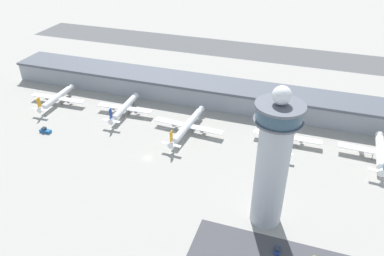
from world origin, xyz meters
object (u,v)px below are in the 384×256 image
object	(u,v)px
airplane_gate_bravo	(124,108)
airplane_gate_echo	(380,153)
airplane_gate_charlie	(187,126)
service_truck_catering	(271,187)
airplane_gate_delta	(287,137)
control_tower	(273,161)
service_truck_fuel	(45,131)
car_white_wagon	(277,250)
airplane_gate_alpha	(57,98)

from	to	relation	value
airplane_gate_bravo	airplane_gate_echo	bearing A→B (deg)	-0.55
airplane_gate_charlie	service_truck_catering	bearing A→B (deg)	-32.62
airplane_gate_bravo	service_truck_catering	size ratio (longest dim) A/B	4.64
service_truck_catering	airplane_gate_echo	bearing A→B (deg)	39.10
airplane_gate_delta	airplane_gate_echo	xyz separation A→B (m)	(45.92, -0.53, 0.45)
control_tower	service_truck_fuel	xyz separation A→B (m)	(-128.81, 27.47, -28.72)
car_white_wagon	airplane_gate_charlie	bearing A→B (deg)	131.10
control_tower	airplane_gate_bravo	xyz separation A→B (m)	(-95.83, 60.56, -25.25)
service_truck_fuel	airplane_gate_charlie	bearing A→B (deg)	18.66
airplane_gate_bravo	car_white_wagon	bearing A→B (deg)	-36.32
airplane_gate_echo	airplane_gate_delta	bearing A→B (deg)	179.34
airplane_gate_bravo	service_truck_catering	distance (m)	103.63
airplane_gate_charlie	service_truck_catering	size ratio (longest dim) A/B	5.67
airplane_gate_echo	car_white_wagon	world-z (taller)	airplane_gate_echo
control_tower	service_truck_catering	distance (m)	35.12
airplane_gate_bravo	airplane_gate_echo	distance (m)	143.54
control_tower	service_truck_fuel	distance (m)	134.80
car_white_wagon	control_tower	bearing A→B (deg)	115.21
service_truck_fuel	car_white_wagon	xyz separation A→B (m)	(135.93, -42.61, -0.46)
airplane_gate_charlie	service_truck_catering	distance (m)	61.80
airplane_gate_charlie	service_truck_catering	xyz separation A→B (m)	(51.97, -33.26, -3.54)
airplane_gate_delta	service_truck_fuel	xyz separation A→B (m)	(-130.59, -32.25, -3.28)
airplane_gate_bravo	service_truck_fuel	size ratio (longest dim) A/B	5.39
airplane_gate_delta	car_white_wagon	xyz separation A→B (m)	(5.34, -74.85, -3.74)
airplane_gate_alpha	control_tower	bearing A→B (deg)	-22.39
airplane_gate_bravo	airplane_gate_delta	size ratio (longest dim) A/B	1.00
service_truck_catering	control_tower	bearing A→B (deg)	-88.43
service_truck_catering	service_truck_fuel	world-z (taller)	service_truck_fuel
car_white_wagon	airplane_gate_echo	bearing A→B (deg)	61.37
airplane_gate_delta	service_truck_fuel	world-z (taller)	airplane_gate_delta
airplane_gate_alpha	airplane_gate_delta	world-z (taller)	airplane_gate_alpha
service_truck_catering	airplane_gate_delta	bearing A→B (deg)	86.64
airplane_gate_charlie	airplane_gate_delta	bearing A→B (deg)	6.81
service_truck_catering	airplane_gate_charlie	bearing A→B (deg)	147.38
service_truck_fuel	service_truck_catering	bearing A→B (deg)	-3.35
airplane_gate_echo	control_tower	bearing A→B (deg)	-128.87
control_tower	airplane_gate_delta	size ratio (longest dim) A/B	1.66
control_tower	car_white_wagon	distance (m)	33.63
airplane_gate_echo	car_white_wagon	size ratio (longest dim) A/B	9.63
airplane_gate_charlie	airplane_gate_delta	size ratio (longest dim) A/B	1.22
control_tower	airplane_gate_delta	xyz separation A→B (m)	(1.78, 59.72, -25.44)
control_tower	car_white_wagon	size ratio (longest dim) A/B	14.39
airplane_gate_bravo	airplane_gate_echo	size ratio (longest dim) A/B	0.90
airplane_gate_echo	service_truck_fuel	world-z (taller)	airplane_gate_echo
control_tower	airplane_gate_delta	bearing A→B (deg)	88.29
service_truck_fuel	car_white_wagon	world-z (taller)	service_truck_fuel
airplane_gate_alpha	airplane_gate_delta	xyz separation A→B (m)	(145.11, 0.68, 0.03)
control_tower	service_truck_fuel	size ratio (longest dim) A/B	8.96
airplane_gate_bravo	service_truck_catering	world-z (taller)	airplane_gate_bravo
airplane_gate_bravo	service_truck_fuel	xyz separation A→B (m)	(-32.98, -33.09, -3.47)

